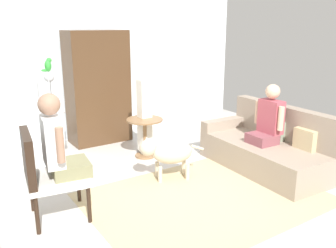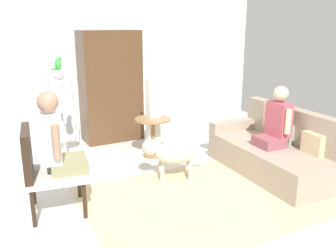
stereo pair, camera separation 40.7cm
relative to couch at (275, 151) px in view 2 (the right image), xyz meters
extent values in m
plane|color=beige|center=(-1.52, 0.01, -0.30)|extent=(7.01, 7.01, 0.00)
cube|color=silver|center=(-1.52, 2.93, 1.15)|extent=(6.44, 0.12, 2.90)
cube|color=#C6B284|center=(-1.37, -0.28, -0.29)|extent=(2.75, 2.04, 0.01)
cube|color=gray|center=(-0.07, -0.02, -0.10)|extent=(0.99, 1.94, 0.40)
cube|color=gray|center=(0.29, -0.03, 0.35)|extent=(0.26, 1.91, 0.49)
cube|color=gray|center=(-0.04, 0.84, 0.18)|extent=(0.92, 0.22, 0.16)
cube|color=#C6B284|center=(0.14, -0.50, 0.24)|extent=(0.11, 0.32, 0.28)
cube|color=gray|center=(0.17, 0.02, 0.24)|extent=(0.11, 0.31, 0.28)
cylinder|color=black|center=(-2.68, 0.49, -0.09)|extent=(0.04, 0.04, 0.41)
cylinder|color=black|center=(-2.75, -0.03, -0.09)|extent=(0.04, 0.04, 0.41)
cylinder|color=black|center=(-3.19, 0.56, -0.09)|extent=(0.04, 0.04, 0.41)
cylinder|color=black|center=(-3.26, 0.04, -0.09)|extent=(0.04, 0.04, 0.41)
cube|color=white|center=(-2.97, 0.27, 0.15)|extent=(0.70, 0.70, 0.06)
cube|color=black|center=(-3.24, 0.30, 0.44)|extent=(0.16, 0.62, 0.52)
cube|color=#894851|center=(-0.15, -0.01, 0.17)|extent=(0.36, 0.37, 0.14)
cube|color=#B24C59|center=(0.00, -0.02, 0.48)|extent=(0.19, 0.36, 0.47)
sphere|color=#DDB293|center=(0.00, -0.02, 0.84)|extent=(0.20, 0.20, 0.20)
cylinder|color=#DDB293|center=(-0.05, -0.24, 0.50)|extent=(0.08, 0.08, 0.33)
cylinder|color=#DDB293|center=(-0.03, 0.20, 0.50)|extent=(0.08, 0.08, 0.33)
cube|color=#817E58|center=(-2.83, 0.25, 0.25)|extent=(0.44, 0.45, 0.14)
cube|color=white|center=(-2.99, 0.27, 0.57)|extent=(0.23, 0.42, 0.51)
sphere|color=#A57A60|center=(-2.99, 0.27, 0.96)|extent=(0.22, 0.22, 0.22)
cylinder|color=#A57A60|center=(-2.92, 0.50, 0.60)|extent=(0.08, 0.08, 0.36)
cylinder|color=#A57A60|center=(-2.98, 0.02, 0.60)|extent=(0.08, 0.08, 0.36)
cylinder|color=olive|center=(-1.27, 1.36, 0.31)|extent=(0.57, 0.57, 0.02)
cylinder|color=olive|center=(-1.27, 1.36, 0.00)|extent=(0.06, 0.06, 0.59)
cylinder|color=olive|center=(-1.27, 1.36, -0.28)|extent=(0.32, 0.32, 0.03)
ellipsoid|color=beige|center=(-1.38, 0.43, 0.08)|extent=(0.62, 0.47, 0.31)
sphere|color=beige|center=(-1.70, 0.54, 0.17)|extent=(0.22, 0.22, 0.22)
cone|color=beige|center=(-1.72, 0.49, 0.28)|extent=(0.06, 0.06, 0.06)
cone|color=beige|center=(-1.68, 0.59, 0.28)|extent=(0.06, 0.06, 0.06)
cylinder|color=beige|center=(-1.05, 0.31, 0.12)|extent=(0.18, 0.09, 0.10)
cylinder|color=beige|center=(-1.59, 0.40, -0.19)|extent=(0.06, 0.06, 0.22)
cylinder|color=beige|center=(-1.53, 0.58, -0.19)|extent=(0.06, 0.06, 0.22)
cylinder|color=beige|center=(-1.23, 0.28, -0.19)|extent=(0.06, 0.06, 0.22)
cylinder|color=beige|center=(-1.17, 0.45, -0.19)|extent=(0.06, 0.06, 0.22)
cylinder|color=silver|center=(-2.57, 1.75, -0.28)|extent=(0.36, 0.36, 0.03)
cylinder|color=silver|center=(-2.57, 1.75, 0.11)|extent=(0.04, 0.04, 0.81)
cylinder|color=silver|center=(-2.57, 1.75, 0.52)|extent=(0.36, 0.36, 0.02)
cylinder|color=silver|center=(-2.40, 1.75, 0.78)|extent=(0.01, 0.01, 0.50)
cylinder|color=silver|center=(-2.43, 1.85, 0.78)|extent=(0.01, 0.01, 0.50)
cylinder|color=silver|center=(-2.52, 1.91, 0.78)|extent=(0.01, 0.01, 0.50)
cylinder|color=silver|center=(-2.63, 1.91, 0.78)|extent=(0.01, 0.01, 0.50)
cylinder|color=silver|center=(-2.71, 1.85, 0.78)|extent=(0.01, 0.01, 0.50)
cylinder|color=silver|center=(-2.75, 1.75, 0.78)|extent=(0.01, 0.01, 0.50)
cylinder|color=silver|center=(-2.71, 1.65, 0.78)|extent=(0.01, 0.01, 0.50)
cylinder|color=silver|center=(-2.63, 1.58, 0.78)|extent=(0.01, 0.01, 0.50)
cylinder|color=silver|center=(-2.52, 1.58, 0.78)|extent=(0.01, 0.01, 0.50)
cylinder|color=silver|center=(-2.43, 1.65, 0.78)|extent=(0.01, 0.01, 0.50)
sphere|color=silver|center=(-2.57, 1.75, 1.03)|extent=(0.15, 0.15, 0.15)
ellipsoid|color=green|center=(-2.57, 1.75, 1.19)|extent=(0.09, 0.10, 0.16)
sphere|color=green|center=(-2.55, 1.75, 1.26)|extent=(0.07, 0.07, 0.07)
cone|color=#D8BF4C|center=(-2.52, 1.75, 1.26)|extent=(0.03, 0.02, 0.02)
ellipsoid|color=green|center=(-2.61, 1.75, 1.13)|extent=(0.12, 0.03, 0.04)
cube|color=#4C4742|center=(-1.22, 1.47, -0.27)|extent=(0.20, 0.20, 0.06)
cube|color=white|center=(-1.22, 1.47, 0.34)|extent=(0.18, 0.18, 1.16)
cube|color=#4C331E|center=(-1.55, 2.52, 0.67)|extent=(1.02, 0.56, 1.94)
camera|label=1|loc=(-3.93, -3.34, 1.74)|focal=38.46mm
camera|label=2|loc=(-3.58, -3.55, 1.74)|focal=38.46mm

